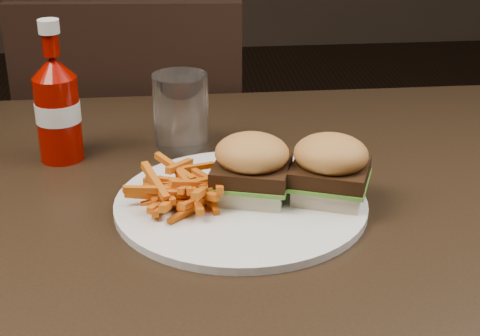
{
  "coord_description": "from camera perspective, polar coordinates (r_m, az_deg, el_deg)",
  "views": [
    {
      "loc": [
        0.0,
        -0.86,
        1.18
      ],
      "look_at": [
        0.09,
        -0.04,
        0.8
      ],
      "focal_mm": 55.0,
      "sensor_mm": 36.0,
      "label": 1
    }
  ],
  "objects": [
    {
      "name": "dining_table",
      "position": [
        0.97,
        -5.26,
        -3.08
      ],
      "size": [
        1.2,
        0.8,
        0.04
      ],
      "primitive_type": "cube",
      "color": "black",
      "rests_on": "ground"
    },
    {
      "name": "ketchup_bottle",
      "position": [
        1.07,
        -13.88,
        3.66
      ],
      "size": [
        0.07,
        0.07,
        0.12
      ],
      "primitive_type": "cylinder",
      "rotation": [
        0.0,
        0.0,
        0.05
      ],
      "color": "#830700",
      "rests_on": "dining_table"
    },
    {
      "name": "fries_pile",
      "position": [
        0.9,
        -4.04,
        -1.53
      ],
      "size": [
        0.13,
        0.13,
        0.04
      ],
      "primitive_type": null,
      "rotation": [
        0.0,
        0.0,
        0.18
      ],
      "color": "#D46A00",
      "rests_on": "plate"
    },
    {
      "name": "tumbler",
      "position": [
        1.07,
        -4.59,
        4.0
      ],
      "size": [
        0.11,
        0.11,
        0.13
      ],
      "primitive_type": "cylinder",
      "rotation": [
        0.0,
        0.0,
        0.43
      ],
      "color": "white",
      "rests_on": "dining_table"
    },
    {
      "name": "sandwich_half_b",
      "position": [
        0.93,
        6.92,
        -1.69
      ],
      "size": [
        0.11,
        0.1,
        0.02
      ],
      "primitive_type": "cube",
      "rotation": [
        0.0,
        0.0,
        -0.37
      ],
      "color": "beige",
      "rests_on": "plate"
    },
    {
      "name": "sandwich_half_a",
      "position": [
        0.92,
        0.91,
        -1.62
      ],
      "size": [
        0.1,
        0.1,
        0.02
      ],
      "primitive_type": "cube",
      "rotation": [
        0.0,
        0.0,
        -0.28
      ],
      "color": "beige",
      "rests_on": "plate"
    },
    {
      "name": "chair_far",
      "position": [
        1.69,
        -7.25,
        -1.97
      ],
      "size": [
        0.48,
        0.48,
        0.04
      ],
      "primitive_type": "cube",
      "rotation": [
        0.0,
        0.0,
        3.06
      ],
      "color": "black",
      "rests_on": "ground"
    },
    {
      "name": "plate",
      "position": [
        0.92,
        0.06,
        -2.8
      ],
      "size": [
        0.32,
        0.32,
        0.01
      ],
      "primitive_type": "cylinder",
      "color": "white",
      "rests_on": "dining_table"
    }
  ]
}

